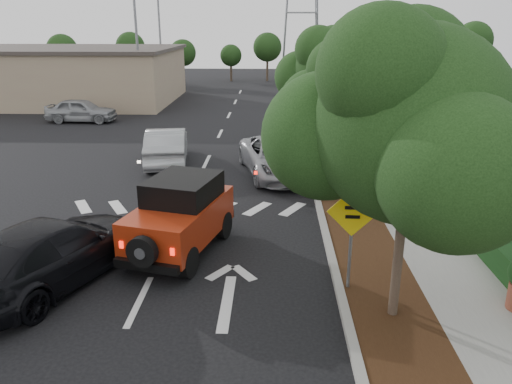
{
  "coord_description": "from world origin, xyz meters",
  "views": [
    {
      "loc": [
        2.99,
        -9.85,
        6.02
      ],
      "look_at": [
        2.56,
        3.0,
        1.63
      ],
      "focal_mm": 35.0,
      "sensor_mm": 36.0,
      "label": 1
    }
  ],
  "objects_px": {
    "silver_suv_ahead": "(277,157)",
    "speed_hump_sign": "(352,225)",
    "red_jeep": "(183,214)",
    "black_suv_oncoming": "(53,251)"
  },
  "relations": [
    {
      "from": "silver_suv_ahead",
      "to": "speed_hump_sign",
      "type": "height_order",
      "value": "speed_hump_sign"
    },
    {
      "from": "red_jeep",
      "to": "silver_suv_ahead",
      "type": "distance_m",
      "value": 7.75
    },
    {
      "from": "speed_hump_sign",
      "to": "red_jeep",
      "type": "bearing_deg",
      "value": 155.14
    },
    {
      "from": "silver_suv_ahead",
      "to": "black_suv_oncoming",
      "type": "xyz_separation_m",
      "value": [
        -5.47,
        -9.19,
        0.04
      ]
    },
    {
      "from": "red_jeep",
      "to": "black_suv_oncoming",
      "type": "bearing_deg",
      "value": -130.89
    },
    {
      "from": "red_jeep",
      "to": "silver_suv_ahead",
      "type": "bearing_deg",
      "value": 85.14
    },
    {
      "from": "silver_suv_ahead",
      "to": "speed_hump_sign",
      "type": "relative_size",
      "value": 2.19
    },
    {
      "from": "silver_suv_ahead",
      "to": "black_suv_oncoming",
      "type": "relative_size",
      "value": 0.99
    },
    {
      "from": "black_suv_oncoming",
      "to": "silver_suv_ahead",
      "type": "bearing_deg",
      "value": -98.77
    },
    {
      "from": "red_jeep",
      "to": "silver_suv_ahead",
      "type": "xyz_separation_m",
      "value": [
        2.64,
        7.28,
        -0.3
      ]
    }
  ]
}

